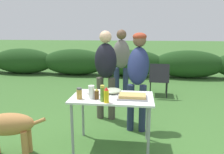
{
  "coord_description": "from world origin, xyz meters",
  "views": [
    {
      "loc": [
        0.36,
        -2.8,
        1.63
      ],
      "look_at": [
        -0.07,
        0.54,
        0.89
      ],
      "focal_mm": 35.0,
      "sensor_mm": 36.0,
      "label": 1
    }
  ],
  "objects_px": {
    "food_tray": "(132,97)",
    "plate_stack": "(95,92)",
    "standing_person_in_navy_coat": "(138,70)",
    "mustard_bottle": "(106,95)",
    "spice_jar": "(79,94)",
    "camp_chair_green_behind_table": "(159,78)",
    "mixing_bowl": "(113,91)",
    "standing_person_in_dark_puffer": "(121,59)",
    "paper_cup_stack": "(91,92)",
    "beer_bottle": "(97,94)",
    "relish_jar": "(102,94)",
    "folding_table": "(112,102)",
    "standing_person_with_beanie": "(106,68)",
    "dog": "(3,126)"
  },
  "relations": [
    {
      "from": "food_tray",
      "to": "plate_stack",
      "type": "xyz_separation_m",
      "value": [
        -0.53,
        0.17,
        -0.01
      ]
    },
    {
      "from": "plate_stack",
      "to": "standing_person_in_navy_coat",
      "type": "bearing_deg",
      "value": 42.51
    },
    {
      "from": "food_tray",
      "to": "plate_stack",
      "type": "height_order",
      "value": "food_tray"
    },
    {
      "from": "food_tray",
      "to": "mustard_bottle",
      "type": "height_order",
      "value": "mustard_bottle"
    },
    {
      "from": "spice_jar",
      "to": "camp_chair_green_behind_table",
      "type": "distance_m",
      "value": 2.97
    },
    {
      "from": "mixing_bowl",
      "to": "camp_chair_green_behind_table",
      "type": "relative_size",
      "value": 0.3
    },
    {
      "from": "food_tray",
      "to": "standing_person_in_dark_puffer",
      "type": "distance_m",
      "value": 2.08
    },
    {
      "from": "plate_stack",
      "to": "paper_cup_stack",
      "type": "relative_size",
      "value": 1.41
    },
    {
      "from": "beer_bottle",
      "to": "relish_jar",
      "type": "height_order",
      "value": "relish_jar"
    },
    {
      "from": "food_tray",
      "to": "relish_jar",
      "type": "height_order",
      "value": "relish_jar"
    },
    {
      "from": "paper_cup_stack",
      "to": "beer_bottle",
      "type": "height_order",
      "value": "paper_cup_stack"
    },
    {
      "from": "folding_table",
      "to": "standing_person_with_beanie",
      "type": "xyz_separation_m",
      "value": [
        -0.25,
        0.99,
        0.29
      ]
    },
    {
      "from": "standing_person_in_navy_coat",
      "to": "standing_person_in_dark_puffer",
      "type": "bearing_deg",
      "value": 111.04
    },
    {
      "from": "paper_cup_stack",
      "to": "dog",
      "type": "height_order",
      "value": "paper_cup_stack"
    },
    {
      "from": "standing_person_in_dark_puffer",
      "to": "beer_bottle",
      "type": "bearing_deg",
      "value": -89.45
    },
    {
      "from": "beer_bottle",
      "to": "standing_person_in_dark_puffer",
      "type": "distance_m",
      "value": 2.14
    },
    {
      "from": "food_tray",
      "to": "mustard_bottle",
      "type": "relative_size",
      "value": 1.96
    },
    {
      "from": "paper_cup_stack",
      "to": "relish_jar",
      "type": "xyz_separation_m",
      "value": [
        0.16,
        -0.1,
        0.02
      ]
    },
    {
      "from": "relish_jar",
      "to": "beer_bottle",
      "type": "bearing_deg",
      "value": 137.76
    },
    {
      "from": "relish_jar",
      "to": "spice_jar",
      "type": "bearing_deg",
      "value": 169.33
    },
    {
      "from": "paper_cup_stack",
      "to": "camp_chair_green_behind_table",
      "type": "bearing_deg",
      "value": 67.49
    },
    {
      "from": "folding_table",
      "to": "camp_chair_green_behind_table",
      "type": "height_order",
      "value": "camp_chair_green_behind_table"
    },
    {
      "from": "beer_bottle",
      "to": "standing_person_with_beanie",
      "type": "xyz_separation_m",
      "value": [
        -0.06,
        1.12,
        0.15
      ]
    },
    {
      "from": "paper_cup_stack",
      "to": "relish_jar",
      "type": "bearing_deg",
      "value": -31.45
    },
    {
      "from": "standing_person_with_beanie",
      "to": "dog",
      "type": "relative_size",
      "value": 1.59
    },
    {
      "from": "paper_cup_stack",
      "to": "mustard_bottle",
      "type": "height_order",
      "value": "mustard_bottle"
    },
    {
      "from": "mixing_bowl",
      "to": "folding_table",
      "type": "bearing_deg",
      "value": -85.22
    },
    {
      "from": "mixing_bowl",
      "to": "standing_person_in_navy_coat",
      "type": "xyz_separation_m",
      "value": [
        0.35,
        0.49,
        0.22
      ]
    },
    {
      "from": "paper_cup_stack",
      "to": "standing_person_in_dark_puffer",
      "type": "bearing_deg",
      "value": 84.43
    },
    {
      "from": "paper_cup_stack",
      "to": "standing_person_in_navy_coat",
      "type": "distance_m",
      "value": 0.99
    },
    {
      "from": "relish_jar",
      "to": "plate_stack",
      "type": "bearing_deg",
      "value": 116.16
    },
    {
      "from": "beer_bottle",
      "to": "relish_jar",
      "type": "distance_m",
      "value": 0.12
    },
    {
      "from": "beer_bottle",
      "to": "standing_person_with_beanie",
      "type": "distance_m",
      "value": 1.13
    },
    {
      "from": "dog",
      "to": "spice_jar",
      "type": "bearing_deg",
      "value": -86.52
    },
    {
      "from": "folding_table",
      "to": "mustard_bottle",
      "type": "bearing_deg",
      "value": -98.75
    },
    {
      "from": "relish_jar",
      "to": "standing_person_with_beanie",
      "type": "xyz_separation_m",
      "value": [
        -0.15,
        1.2,
        0.11
      ]
    },
    {
      "from": "dog",
      "to": "camp_chair_green_behind_table",
      "type": "distance_m",
      "value": 3.67
    },
    {
      "from": "mixing_bowl",
      "to": "mustard_bottle",
      "type": "relative_size",
      "value": 1.24
    },
    {
      "from": "plate_stack",
      "to": "beer_bottle",
      "type": "relative_size",
      "value": 1.72
    },
    {
      "from": "beer_bottle",
      "to": "paper_cup_stack",
      "type": "bearing_deg",
      "value": 165.54
    },
    {
      "from": "food_tray",
      "to": "mixing_bowl",
      "type": "distance_m",
      "value": 0.36
    },
    {
      "from": "folding_table",
      "to": "standing_person_with_beanie",
      "type": "bearing_deg",
      "value": 103.94
    },
    {
      "from": "plate_stack",
      "to": "standing_person_in_dark_puffer",
      "type": "relative_size",
      "value": 0.15
    },
    {
      "from": "standing_person_in_navy_coat",
      "to": "mixing_bowl",
      "type": "bearing_deg",
      "value": -120.51
    },
    {
      "from": "plate_stack",
      "to": "camp_chair_green_behind_table",
      "type": "xyz_separation_m",
      "value": [
        1.09,
        2.4,
        -0.29
      ]
    },
    {
      "from": "folding_table",
      "to": "paper_cup_stack",
      "type": "xyz_separation_m",
      "value": [
        -0.26,
        -0.12,
        0.16
      ]
    },
    {
      "from": "mixing_bowl",
      "to": "dog",
      "type": "distance_m",
      "value": 1.5
    },
    {
      "from": "standing_person_in_navy_coat",
      "to": "dog",
      "type": "xyz_separation_m",
      "value": [
        -1.67,
        -1.1,
        -0.55
      ]
    },
    {
      "from": "standing_person_in_navy_coat",
      "to": "camp_chair_green_behind_table",
      "type": "xyz_separation_m",
      "value": [
        0.5,
        1.86,
        -0.52
      ]
    },
    {
      "from": "folding_table",
      "to": "spice_jar",
      "type": "relative_size",
      "value": 7.44
    }
  ]
}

